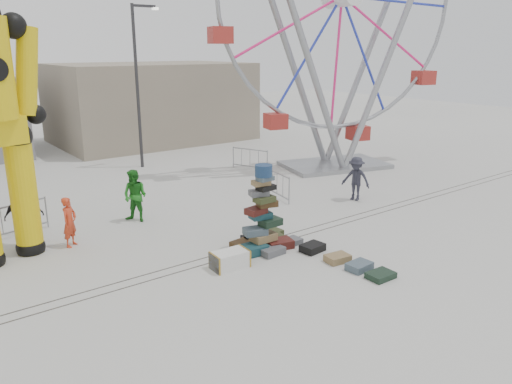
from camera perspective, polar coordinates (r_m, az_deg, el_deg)
ground at (r=14.38m, az=-1.94°, el=-8.30°), size 90.00×90.00×0.00m
track_line_near at (r=14.83m, az=-3.28°, el=-7.51°), size 40.00×0.04×0.01m
track_line_far at (r=15.14m, az=-4.13°, el=-7.02°), size 40.00×0.04×0.01m
building_right at (r=34.16m, az=-11.90°, el=10.01°), size 12.00×8.00×5.00m
lamp_post_right at (r=26.03m, az=-13.28°, el=12.50°), size 1.41×0.25×8.00m
suitcase_tower at (r=15.20m, az=0.71°, el=-3.88°), size 1.89×1.65×2.65m
ferris_wheel at (r=25.66m, az=9.69°, el=18.85°), size 12.32×4.37×14.74m
steamer_trunk at (r=14.12m, az=-3.00°, el=-7.72°), size 1.07×0.66×0.48m
row_case_0 at (r=16.34m, az=1.65°, el=-4.78°), size 0.78×0.55×0.23m
row_case_1 at (r=15.78m, az=3.92°, el=-5.70°), size 0.75×0.49×0.18m
row_case_2 at (r=15.32m, az=6.47°, el=-6.34°), size 0.76×0.59×0.23m
row_case_3 at (r=14.72m, az=9.30°, el=-7.48°), size 0.75×0.57×0.21m
row_case_4 at (r=14.32m, az=11.72°, el=-8.30°), size 0.74×0.54×0.21m
row_case_5 at (r=13.96m, az=14.06°, el=-9.22°), size 0.74×0.55×0.17m
barricade_dummy_c at (r=18.12m, az=-25.60°, el=-2.83°), size 1.97×0.54×1.10m
barricade_wheel_front at (r=20.46m, az=2.41°, el=0.83°), size 0.47×1.98×1.10m
barricade_wheel_back at (r=25.19m, az=-0.70°, el=3.77°), size 0.86×1.89×1.10m
pedestrian_red at (r=16.43m, az=-20.53°, el=-3.23°), size 0.68×0.66×1.58m
pedestrian_green at (r=18.06m, az=-13.65°, el=-0.44°), size 1.09×1.15×1.87m
pedestrian_black at (r=16.94m, az=-24.96°, el=-2.54°), size 1.20×0.69×1.92m
pedestrian_grey at (r=20.45m, az=11.35°, el=1.51°), size 1.05×1.32×1.78m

